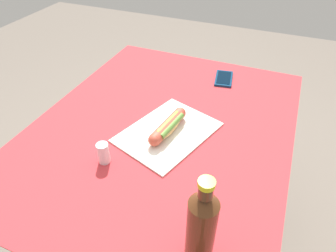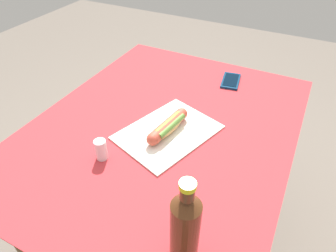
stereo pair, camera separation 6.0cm
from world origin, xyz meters
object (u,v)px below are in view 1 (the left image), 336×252
at_px(cell_phone, 224,78).
at_px(salt_shaker, 103,153).
at_px(hot_dog, 168,126).
at_px(soda_bottle, 201,227).

relative_size(cell_phone, salt_shaker, 2.06).
xyz_separation_m(cell_phone, salt_shaker, (0.62, -0.21, 0.03)).
bearing_deg(cell_phone, hot_dog, -11.47).
relative_size(cell_phone, soda_bottle, 0.55).
height_order(hot_dog, soda_bottle, soda_bottle).
height_order(hot_dog, cell_phone, hot_dog).
bearing_deg(salt_shaker, hot_dog, 146.81).
xyz_separation_m(hot_dog, salt_shaker, (0.20, -0.13, 0.00)).
xyz_separation_m(hot_dog, cell_phone, (-0.42, 0.09, -0.02)).
height_order(cell_phone, soda_bottle, soda_bottle).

